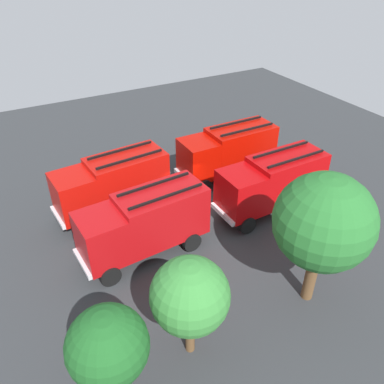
{
  "coord_description": "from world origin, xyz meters",
  "views": [
    {
      "loc": [
        9.9,
        18.04,
        15.01
      ],
      "look_at": [
        0.0,
        0.0,
        1.4
      ],
      "focal_mm": 36.38,
      "sensor_mm": 36.0,
      "label": 1
    }
  ],
  "objects": [
    {
      "name": "ground_plane",
      "position": [
        0.0,
        0.0,
        0.0
      ],
      "size": [
        48.31,
        48.31,
        0.0
      ],
      "primitive_type": "plane",
      "color": "#2D3033"
    },
    {
      "name": "tree_0",
      "position": [
        -1.48,
        9.13,
        4.64
      ],
      "size": [
        4.45,
        4.45,
        6.9
      ],
      "color": "brown",
      "rests_on": "ground"
    },
    {
      "name": "firefighter_2",
      "position": [
        -8.93,
        2.27,
        0.99
      ],
      "size": [
        0.46,
        0.47,
        1.76
      ],
      "rotation": [
        0.0,
        0.0,
        2.38
      ],
      "color": "black",
      "rests_on": "ground"
    },
    {
      "name": "fire_truck_2",
      "position": [
        -4.42,
        2.37,
        2.15
      ],
      "size": [
        7.23,
        2.83,
        3.88
      ],
      "rotation": [
        0.0,
        0.0,
        0.01
      ],
      "color": "#AE0709",
      "rests_on": "ground"
    },
    {
      "name": "firefighter_1",
      "position": [
        -4.04,
        -5.49,
        1.0
      ],
      "size": [
        0.31,
        0.46,
        1.77
      ],
      "rotation": [
        0.0,
        0.0,
        6.1
      ],
      "color": "black",
      "rests_on": "ground"
    },
    {
      "name": "fire_truck_0",
      "position": [
        -4.31,
        -2.51,
        2.15
      ],
      "size": [
        7.21,
        2.77,
        3.88
      ],
      "rotation": [
        0.0,
        0.0,
        -0.0
      ],
      "color": "#B20B03",
      "rests_on": "ground"
    },
    {
      "name": "fire_truck_1",
      "position": [
        4.4,
        -2.33,
        2.15
      ],
      "size": [
        7.37,
        3.23,
        3.88
      ],
      "rotation": [
        0.0,
        0.0,
        0.08
      ],
      "color": "#B50E08",
      "rests_on": "ground"
    },
    {
      "name": "traffic_cone_0",
      "position": [
        4.95,
        0.01,
        0.32
      ],
      "size": [
        0.45,
        0.45,
        0.64
      ],
      "primitive_type": "cone",
      "color": "#F2600C",
      "rests_on": "ground"
    },
    {
      "name": "tree_2",
      "position": [
        8.48,
        9.36,
        3.09
      ],
      "size": [
        2.96,
        2.96,
        4.59
      ],
      "color": "brown",
      "rests_on": "ground"
    },
    {
      "name": "firefighter_0",
      "position": [
        1.98,
        -5.72,
        0.97
      ],
      "size": [
        0.3,
        0.45,
        1.73
      ],
      "rotation": [
        0.0,
        0.0,
        6.14
      ],
      "color": "black",
      "rests_on": "ground"
    },
    {
      "name": "fire_truck_3",
      "position": [
        4.18,
        2.3,
        2.15
      ],
      "size": [
        7.35,
        3.14,
        3.88
      ],
      "rotation": [
        0.0,
        0.0,
        0.07
      ],
      "color": "#AB0C0F",
      "rests_on": "ground"
    },
    {
      "name": "tree_1",
      "position": [
        5.0,
        8.93,
        3.32
      ],
      "size": [
        3.19,
        3.19,
        4.94
      ],
      "color": "brown",
      "rests_on": "ground"
    }
  ]
}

